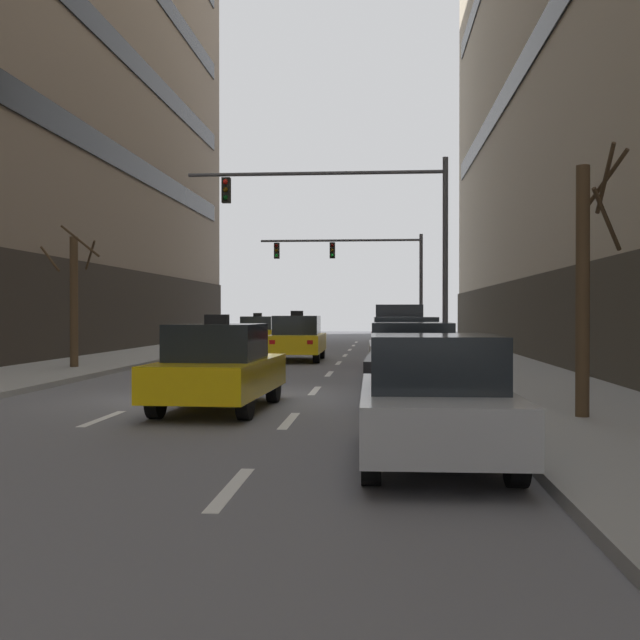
% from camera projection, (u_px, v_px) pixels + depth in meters
% --- Properties ---
extents(ground_plane, '(120.00, 120.00, 0.00)m').
position_uv_depth(ground_plane, '(230.00, 400.00, 16.03)').
color(ground_plane, slate).
extents(sidewalk_right, '(3.91, 80.00, 0.14)m').
position_uv_depth(sidewalk_right, '(562.00, 399.00, 15.49)').
color(sidewalk_right, gray).
rests_on(sidewalk_right, ground).
extents(lane_stripe_l1_s3, '(0.16, 2.00, 0.01)m').
position_uv_depth(lane_stripe_l1_s3, '(103.00, 418.00, 13.17)').
color(lane_stripe_l1_s3, silver).
rests_on(lane_stripe_l1_s3, ground).
extents(lane_stripe_l1_s4, '(0.16, 2.00, 0.01)m').
position_uv_depth(lane_stripe_l1_s4, '(179.00, 390.00, 18.15)').
color(lane_stripe_l1_s4, silver).
rests_on(lane_stripe_l1_s4, ground).
extents(lane_stripe_l1_s5, '(0.16, 2.00, 0.01)m').
position_uv_depth(lane_stripe_l1_s5, '(223.00, 373.00, 23.13)').
color(lane_stripe_l1_s5, silver).
rests_on(lane_stripe_l1_s5, ground).
extents(lane_stripe_l1_s6, '(0.16, 2.00, 0.01)m').
position_uv_depth(lane_stripe_l1_s6, '(251.00, 362.00, 28.12)').
color(lane_stripe_l1_s6, silver).
rests_on(lane_stripe_l1_s6, ground).
extents(lane_stripe_l1_s7, '(0.16, 2.00, 0.01)m').
position_uv_depth(lane_stripe_l1_s7, '(270.00, 355.00, 33.10)').
color(lane_stripe_l1_s7, silver).
rests_on(lane_stripe_l1_s7, ground).
extents(lane_stripe_l1_s8, '(0.16, 2.00, 0.01)m').
position_uv_depth(lane_stripe_l1_s8, '(285.00, 349.00, 38.09)').
color(lane_stripe_l1_s8, silver).
rests_on(lane_stripe_l1_s8, ground).
extents(lane_stripe_l1_s9, '(0.16, 2.00, 0.01)m').
position_uv_depth(lane_stripe_l1_s9, '(296.00, 345.00, 43.07)').
color(lane_stripe_l1_s9, silver).
rests_on(lane_stripe_l1_s9, ground).
extents(lane_stripe_l1_s10, '(0.16, 2.00, 0.01)m').
position_uv_depth(lane_stripe_l1_s10, '(305.00, 342.00, 48.05)').
color(lane_stripe_l1_s10, silver).
rests_on(lane_stripe_l1_s10, ground).
extents(lane_stripe_l2_s2, '(0.16, 2.00, 0.01)m').
position_uv_depth(lane_stripe_l2_s2, '(231.00, 488.00, 7.92)').
color(lane_stripe_l2_s2, silver).
rests_on(lane_stripe_l2_s2, ground).
extents(lane_stripe_l2_s3, '(0.16, 2.00, 0.01)m').
position_uv_depth(lane_stripe_l2_s3, '(289.00, 421.00, 12.91)').
color(lane_stripe_l2_s3, silver).
rests_on(lane_stripe_l2_s3, ground).
extents(lane_stripe_l2_s4, '(0.16, 2.00, 0.01)m').
position_uv_depth(lane_stripe_l2_s4, '(315.00, 391.00, 17.89)').
color(lane_stripe_l2_s4, silver).
rests_on(lane_stripe_l2_s4, ground).
extents(lane_stripe_l2_s5, '(0.16, 2.00, 0.01)m').
position_uv_depth(lane_stripe_l2_s5, '(329.00, 374.00, 22.88)').
color(lane_stripe_l2_s5, silver).
rests_on(lane_stripe_l2_s5, ground).
extents(lane_stripe_l2_s6, '(0.16, 2.00, 0.01)m').
position_uv_depth(lane_stripe_l2_s6, '(339.00, 363.00, 27.86)').
color(lane_stripe_l2_s6, silver).
rests_on(lane_stripe_l2_s6, ground).
extents(lane_stripe_l2_s7, '(0.16, 2.00, 0.01)m').
position_uv_depth(lane_stripe_l2_s7, '(345.00, 355.00, 32.84)').
color(lane_stripe_l2_s7, silver).
rests_on(lane_stripe_l2_s7, ground).
extents(lane_stripe_l2_s8, '(0.16, 2.00, 0.01)m').
position_uv_depth(lane_stripe_l2_s8, '(350.00, 350.00, 37.83)').
color(lane_stripe_l2_s8, silver).
rests_on(lane_stripe_l2_s8, ground).
extents(lane_stripe_l2_s9, '(0.16, 2.00, 0.01)m').
position_uv_depth(lane_stripe_l2_s9, '(353.00, 345.00, 42.81)').
color(lane_stripe_l2_s9, silver).
rests_on(lane_stripe_l2_s9, ground).
extents(lane_stripe_l2_s10, '(0.16, 2.00, 0.01)m').
position_uv_depth(lane_stripe_l2_s10, '(356.00, 342.00, 47.80)').
color(lane_stripe_l2_s10, silver).
rests_on(lane_stripe_l2_s10, ground).
extents(taxi_driving_0, '(2.05, 4.46, 1.82)m').
position_uv_depth(taxi_driving_0, '(258.00, 332.00, 40.09)').
color(taxi_driving_0, black).
rests_on(taxi_driving_0, ground).
extents(taxi_driving_1, '(1.97, 4.38, 1.79)m').
position_uv_depth(taxi_driving_1, '(219.00, 368.00, 14.32)').
color(taxi_driving_1, black).
rests_on(taxi_driving_1, ground).
extents(taxi_driving_2, '(1.96, 4.59, 1.90)m').
position_uv_depth(taxi_driving_2, '(297.00, 339.00, 29.13)').
color(taxi_driving_2, black).
rests_on(taxi_driving_2, ground).
extents(car_parked_0, '(1.79, 4.17, 1.56)m').
position_uv_depth(car_parked_0, '(434.00, 400.00, 9.25)').
color(car_parked_0, black).
rests_on(car_parked_0, ground).
extents(car_parked_1, '(1.90, 4.37, 1.63)m').
position_uv_depth(car_parked_1, '(412.00, 363.00, 15.57)').
color(car_parked_1, black).
rests_on(car_parked_1, ground).
extents(car_parked_2, '(2.00, 4.60, 1.71)m').
position_uv_depth(car_parked_2, '(405.00, 349.00, 20.85)').
color(car_parked_2, black).
rests_on(car_parked_2, ground).
extents(car_parked_3, '(1.90, 4.38, 2.10)m').
position_uv_depth(car_parked_3, '(399.00, 335.00, 26.83)').
color(car_parked_3, black).
rests_on(car_parked_3, ground).
extents(traffic_signal_0, '(8.60, 0.35, 6.76)m').
position_uv_depth(traffic_signal_0, '(368.00, 222.00, 25.16)').
color(traffic_signal_0, '#4C4C51').
rests_on(traffic_signal_0, sidewalk_right).
extents(traffic_signal_1, '(8.56, 0.35, 5.82)m').
position_uv_depth(traffic_signal_1, '(362.00, 264.00, 40.38)').
color(traffic_signal_1, '#4C4C51').
rests_on(traffic_signal_1, sidewalk_right).
extents(street_tree_0, '(1.97, 1.84, 4.34)m').
position_uv_depth(street_tree_0, '(74.00, 298.00, 23.89)').
color(street_tree_0, '#4C3823').
rests_on(street_tree_0, sidewalk_left).
extents(street_tree_1, '(0.79, 1.29, 4.37)m').
position_uv_depth(street_tree_1, '(585.00, 283.00, 12.37)').
color(street_tree_1, '#4C3823').
rests_on(street_tree_1, sidewalk_right).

